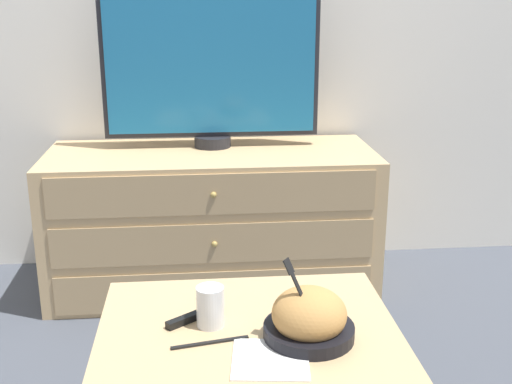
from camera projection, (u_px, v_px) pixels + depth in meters
name	position (u px, v px, depth m)	size (l,w,h in m)	color
ground_plane	(214.00, 257.00, 3.23)	(12.00, 12.00, 0.00)	#474C56
dresser	(212.00, 220.00, 2.84)	(1.41, 0.59, 0.62)	tan
tv	(212.00, 67.00, 2.74)	(0.93, 0.16, 0.67)	#232328
coffee_table	(249.00, 360.00, 1.56)	(0.72, 0.58, 0.50)	tan
takeout_bowl	(309.00, 319.00, 1.48)	(0.21, 0.21, 0.20)	black
drink_cup	(210.00, 309.00, 1.54)	(0.07, 0.07, 0.10)	beige
napkin	(270.00, 359.00, 1.40)	(0.19, 0.19, 0.00)	white
knife	(210.00, 343.00, 1.47)	(0.18, 0.04, 0.00)	black
remote_control	(193.00, 316.00, 1.57)	(0.13, 0.11, 0.02)	black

